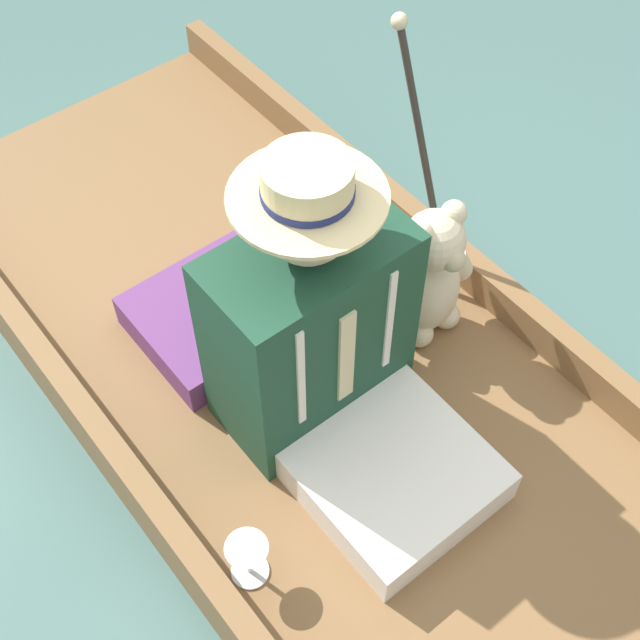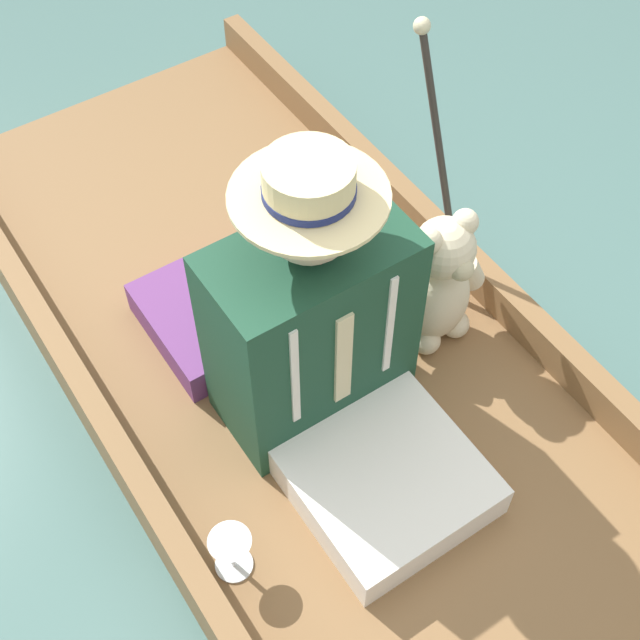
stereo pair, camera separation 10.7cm
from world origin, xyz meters
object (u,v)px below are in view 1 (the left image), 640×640
object	(u,v)px
seated_person	(326,346)
wine_glass	(247,554)
walking_cane	(421,141)
teddy_bear	(430,277)

from	to	relation	value
seated_person	wine_glass	world-z (taller)	seated_person
wine_glass	walking_cane	bearing A→B (deg)	-152.08
wine_glass	seated_person	bearing A→B (deg)	-150.76
seated_person	walking_cane	size ratio (longest dim) A/B	1.08
teddy_bear	walking_cane	bearing A→B (deg)	-122.26
teddy_bear	walking_cane	distance (m)	0.36
seated_person	teddy_bear	distance (m)	0.41
walking_cane	seated_person	bearing A→B (deg)	26.90
seated_person	wine_glass	bearing A→B (deg)	39.81
seated_person	walking_cane	xyz separation A→B (m)	(-0.54, -0.27, 0.15)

